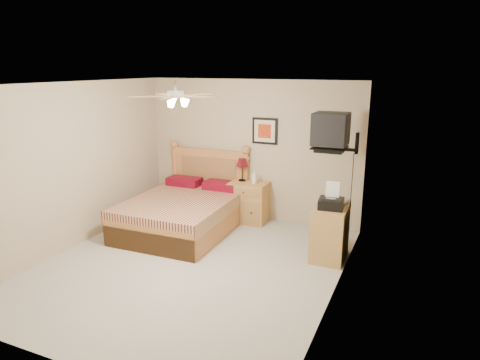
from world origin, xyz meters
name	(u,v)px	position (x,y,z in m)	size (l,w,h in m)	color
floor	(190,266)	(0.00, 0.00, 0.00)	(4.50, 4.50, 0.00)	#A8A398
ceiling	(184,84)	(0.00, 0.00, 2.50)	(4.00, 4.50, 0.04)	white
wall_back	(251,150)	(0.00, 2.25, 1.25)	(4.00, 0.04, 2.50)	tan
wall_front	(54,242)	(0.00, -2.25, 1.25)	(4.00, 0.04, 2.50)	tan
wall_left	(72,166)	(-2.00, 0.00, 1.25)	(0.04, 4.50, 2.50)	tan
wall_right	(338,198)	(2.00, 0.00, 1.25)	(0.04, 4.50, 2.50)	tan
bed	(181,192)	(-0.79, 1.12, 0.68)	(1.60, 2.09, 1.36)	#B67436
nightstand	(249,202)	(0.07, 2.00, 0.36)	(0.67, 0.50, 0.72)	#B88339
table_lamp	(242,169)	(-0.09, 2.08, 0.93)	(0.22, 0.22, 0.41)	#560D15
lotion_bottle	(254,177)	(0.18, 1.98, 0.85)	(0.10, 0.10, 0.25)	white
framed_picture	(265,131)	(0.27, 2.23, 1.62)	(0.46, 0.04, 0.46)	black
dresser	(330,233)	(1.73, 1.05, 0.39)	(0.46, 0.66, 0.78)	#AC773D
fax_machine	(332,196)	(1.73, 1.00, 0.96)	(0.34, 0.36, 0.36)	black
magazine_lower	(335,201)	(1.72, 1.30, 0.80)	(0.21, 0.28, 0.03)	tan
magazine_upper	(334,200)	(1.71, 1.30, 0.82)	(0.20, 0.28, 0.02)	tan
wall_tv	(341,132)	(1.75, 1.34, 1.81)	(0.56, 0.46, 0.58)	black
ceiling_fan	(176,96)	(0.00, -0.20, 2.36)	(1.14, 1.14, 0.28)	white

